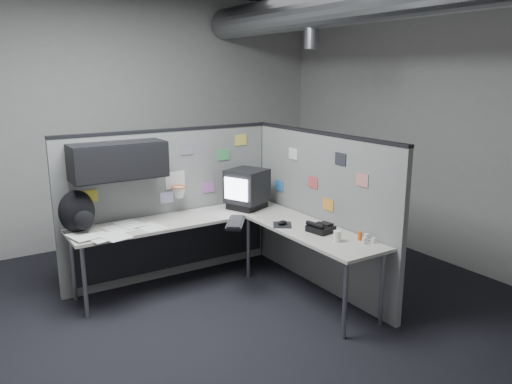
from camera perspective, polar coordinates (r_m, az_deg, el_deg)
room at (r=4.50m, az=4.15°, el=12.13°), size 5.62×5.62×3.22m
partition_back at (r=5.33m, az=-11.09°, el=0.18°), size 2.44×0.42×1.63m
partition_right at (r=5.19m, az=7.34°, el=-2.06°), size 0.07×2.23×1.63m
desk at (r=5.13m, az=-4.51°, el=-4.59°), size 2.31×2.11×0.73m
monitor at (r=5.50m, az=-1.06°, el=0.41°), size 0.50×0.50×0.44m
keyboard at (r=4.97m, az=-2.36°, el=-3.51°), size 0.39×0.45×0.04m
mouse at (r=4.95m, az=3.02°, el=-3.62°), size 0.27×0.28×0.05m
phone at (r=4.77m, az=7.37°, el=-4.10°), size 0.23×0.25×0.10m
bottles at (r=4.57m, az=12.35°, el=-5.18°), size 0.13×0.16×0.08m
cup at (r=4.53m, az=9.28°, el=-5.00°), size 0.09×0.09×0.10m
papers at (r=4.91m, az=-15.63°, el=-4.35°), size 0.92×0.65×0.02m
backpack at (r=4.95m, az=-19.74°, el=-2.20°), size 0.36×0.34×0.41m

